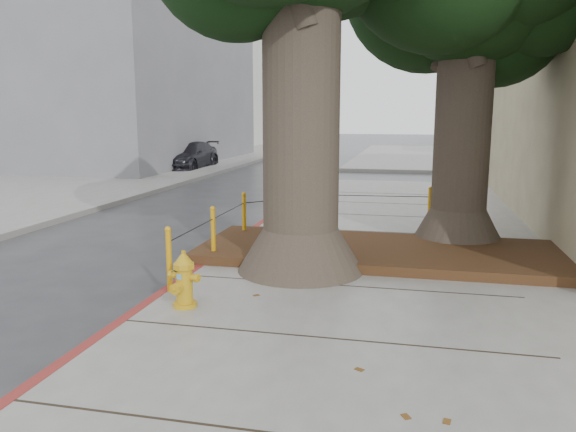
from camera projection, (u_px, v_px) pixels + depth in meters
ground at (279, 346)px, 6.49m from camera, size 140.00×140.00×0.00m
sidewalk_far at (492, 157)px, 33.96m from camera, size 16.00×20.00×0.15m
curb_red at (198, 271)px, 9.31m from camera, size 0.14×26.00×0.16m
planter_bed at (380, 252)px, 10.00m from camera, size 6.40×2.60×0.16m
building_far_grey at (102, 50)px, 29.78m from camera, size 12.00×16.00×12.00m
building_far_white at (215, 61)px, 52.01m from camera, size 12.00×18.00×15.00m
bollard_ring at (289, 219)px, 10.76m from camera, size 3.79×5.39×0.95m
fire_hydrant at (184, 280)px, 7.31m from camera, size 0.40×0.39×0.76m
car_silver at (505, 162)px, 23.02m from camera, size 4.16×1.96×1.37m
car_dark at (188, 156)px, 26.86m from camera, size 1.87×4.58×1.33m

